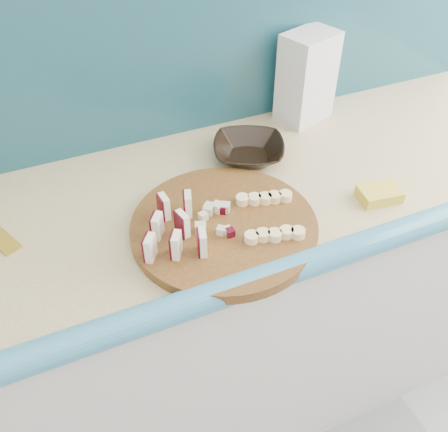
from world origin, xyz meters
name	(u,v)px	position (x,y,z in m)	size (l,w,h in m)	color
kitchen_counter	(180,320)	(0.10, 1.50, 0.46)	(2.20, 0.63, 0.91)	silver
backsplash	(123,53)	(0.10, 1.79, 1.16)	(2.20, 0.02, 0.50)	teal
cutting_board	(224,227)	(0.18, 1.36, 0.92)	(0.41, 0.41, 0.03)	#46280F
apple_wedges	(174,227)	(0.07, 1.36, 0.96)	(0.14, 0.17, 0.06)	#FEF0CB
apple_chunks	(212,221)	(0.15, 1.36, 0.95)	(0.06, 0.07, 0.02)	beige
banana_slices	(269,215)	(0.28, 1.33, 0.94)	(0.16, 0.17, 0.02)	#FFDF9B
brown_bowl	(249,151)	(0.35, 1.59, 0.93)	(0.18, 0.18, 0.05)	black
flour_bag	(307,77)	(0.59, 1.71, 1.03)	(0.15, 0.10, 0.25)	silver
sponge	(379,194)	(0.56, 1.31, 0.92)	(0.10, 0.07, 0.03)	yellow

